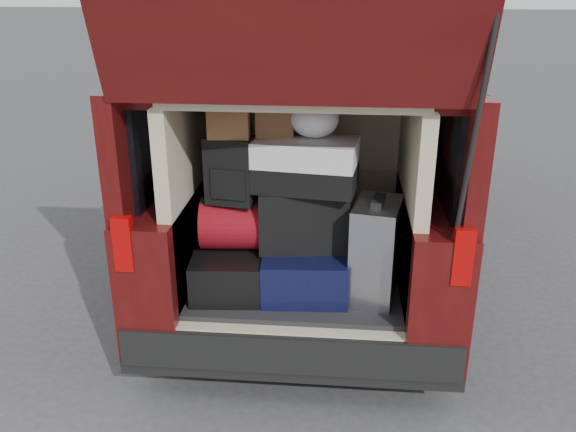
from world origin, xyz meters
name	(u,v)px	position (x,y,z in m)	size (l,w,h in m)	color
ground	(294,377)	(0.00, 0.00, 0.00)	(80.00, 80.00, 0.00)	#343436
minivan	(312,152)	(0.00, 1.86, 0.91)	(1.90, 5.35, 2.77)	black
load_floor	(297,315)	(0.00, 0.28, 0.28)	(1.24, 1.05, 0.55)	black
black_hardshell	(233,267)	(-0.38, 0.14, 0.67)	(0.44, 0.61, 0.24)	black
navy_hardshell	(305,267)	(0.05, 0.16, 0.68)	(0.49, 0.60, 0.26)	black
silver_roller	(375,251)	(0.46, 0.08, 0.84)	(0.24, 0.39, 0.59)	silver
red_duffel	(241,224)	(-0.33, 0.17, 0.94)	(0.46, 0.30, 0.30)	maroon
black_soft_case	(302,217)	(0.03, 0.18, 0.99)	(0.51, 0.31, 0.37)	black
backpack	(231,170)	(-0.37, 0.13, 1.29)	(0.27, 0.16, 0.38)	black
twotone_duffel	(299,164)	(0.01, 0.17, 1.32)	(0.64, 0.33, 0.29)	white
grocery_sack_lower	(229,118)	(-0.37, 0.14, 1.58)	(0.22, 0.18, 0.20)	brown
grocery_sack_upper	(274,117)	(-0.14, 0.23, 1.57)	(0.21, 0.17, 0.21)	brown
plastic_bag_center	(314,118)	(0.09, 0.20, 1.57)	(0.27, 0.25, 0.22)	white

